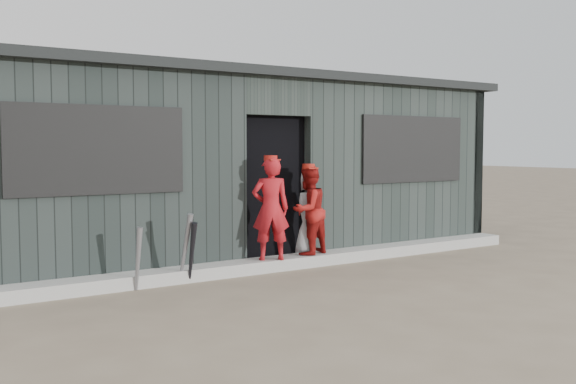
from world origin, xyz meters
TOP-DOWN VIEW (x-y plane):
  - ground at (0.00, 0.00)m, footprint 80.00×80.00m
  - curb at (0.00, 1.82)m, footprint 8.00×0.36m
  - bat_left at (-2.11, 1.58)m, footprint 0.09×0.19m
  - bat_mid at (-1.54, 1.61)m, footprint 0.13×0.30m
  - bat_right at (-1.48, 1.56)m, footprint 0.10×0.29m
  - player_red_left at (-0.30, 1.74)m, footprint 0.56×0.48m
  - player_red_right at (0.34, 1.82)m, footprint 0.69×0.61m
  - player_grey_back at (0.58, 2.21)m, footprint 0.64×0.42m
  - dugout at (-0.00, 3.50)m, footprint 8.30×3.30m

SIDE VIEW (x-z plane):
  - ground at x=0.00m, z-range 0.00..0.00m
  - curb at x=0.00m, z-range 0.00..0.15m
  - bat_left at x=-2.11m, z-range 0.00..0.72m
  - bat_right at x=-1.48m, z-range 0.00..0.74m
  - bat_mid at x=-1.54m, z-range 0.00..0.83m
  - player_grey_back at x=0.58m, z-range 0.00..1.31m
  - player_red_right at x=0.34m, z-range 0.15..1.34m
  - player_red_left at x=-0.30m, z-range 0.15..1.45m
  - dugout at x=0.00m, z-range -0.02..2.60m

